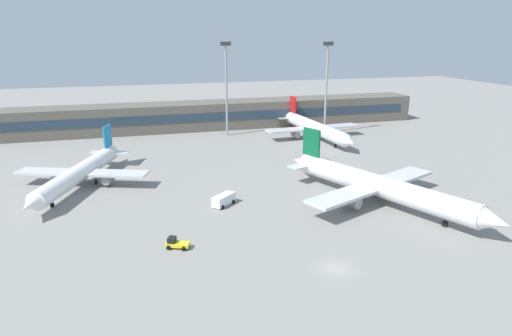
# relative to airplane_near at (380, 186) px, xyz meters

# --- Properties ---
(ground_plane) EXTENTS (400.00, 400.00, 0.00)m
(ground_plane) POSITION_rel_airplane_near_xyz_m (-18.70, 19.73, -3.58)
(ground_plane) COLOR gray
(terminal_building) EXTENTS (147.90, 12.13, 9.00)m
(terminal_building) POSITION_rel_airplane_near_xyz_m (-18.70, 79.02, 0.93)
(terminal_building) COLOR #5B564C
(terminal_building) RESTS_ON ground_plane
(airplane_near) EXTENTS (32.30, 44.91, 11.73)m
(airplane_near) POSITION_rel_airplane_near_xyz_m (0.00, 0.00, 0.00)
(airplane_near) COLOR white
(airplane_near) RESTS_ON ground_plane
(airplane_mid) EXTENTS (28.19, 39.35, 10.13)m
(airplane_mid) POSITION_rel_airplane_near_xyz_m (-56.20, 25.98, -0.49)
(airplane_mid) COLOR white
(airplane_mid) RESTS_ON ground_plane
(airplane_far) EXTENTS (30.77, 44.05, 10.88)m
(airplane_far) POSITION_rel_airplane_near_xyz_m (9.88, 54.57, -0.26)
(airplane_far) COLOR silver
(airplane_far) RESTS_ON ground_plane
(baggage_tug_yellow) EXTENTS (3.90, 2.92, 1.75)m
(baggage_tug_yellow) POSITION_rel_airplane_near_xyz_m (-39.50, -7.94, -2.78)
(baggage_tug_yellow) COLOR yellow
(baggage_tug_yellow) RESTS_ON ground_plane
(service_van_white) EXTENTS (5.22, 4.95, 2.08)m
(service_van_white) POSITION_rel_airplane_near_xyz_m (-28.86, 7.45, -2.46)
(service_van_white) COLOR white
(service_van_white) RESTS_ON ground_plane
(floodlight_tower_west) EXTENTS (3.20, 0.80, 28.92)m
(floodlight_tower_west) POSITION_rel_airplane_near_xyz_m (15.51, 60.22, 12.95)
(floodlight_tower_west) COLOR gray
(floodlight_tower_west) RESTS_ON ground_plane
(floodlight_tower_east) EXTENTS (3.20, 0.80, 28.97)m
(floodlight_tower_east) POSITION_rel_airplane_near_xyz_m (-15.48, 66.38, 12.98)
(floodlight_tower_east) COLOR gray
(floodlight_tower_east) RESTS_ON ground_plane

